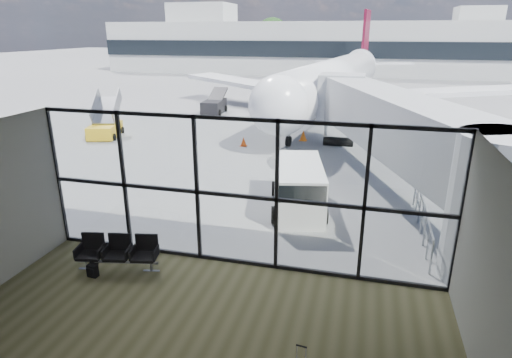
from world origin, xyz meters
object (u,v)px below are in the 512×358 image
at_px(airliner, 337,79).
at_px(service_van, 298,187).
at_px(belt_loader, 214,106).
at_px(backpack, 93,271).
at_px(seating_row, 119,250).
at_px(mobile_stairs, 105,128).

height_order(airliner, service_van, airliner).
bearing_deg(airliner, belt_loader, -151.22).
bearing_deg(belt_loader, backpack, -82.46).
height_order(seating_row, belt_loader, belt_loader).
xyz_separation_m(seating_row, backpack, (-0.49, -0.65, -0.38)).
bearing_deg(seating_row, belt_loader, 92.25).
xyz_separation_m(seating_row, mobile_stairs, (-9.96, 14.62, -0.01)).
relative_size(backpack, mobile_stairs, 0.11).
xyz_separation_m(airliner, service_van, (0.43, -22.74, -1.78)).
distance_m(seating_row, backpack, 0.89).
bearing_deg(service_van, belt_loader, 106.48).
distance_m(backpack, belt_loader, 25.78).
height_order(backpack, service_van, service_van).
height_order(airliner, mobile_stairs, airliner).
xyz_separation_m(service_van, belt_loader, (-10.30, 18.87, -0.29)).
distance_m(seating_row, belt_loader, 25.25).
bearing_deg(backpack, service_van, 55.92).
height_order(seating_row, service_van, service_van).
distance_m(airliner, belt_loader, 10.80).
bearing_deg(seating_row, backpack, -138.40).
distance_m(backpack, airliner, 29.51).
bearing_deg(service_van, seating_row, -139.85).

